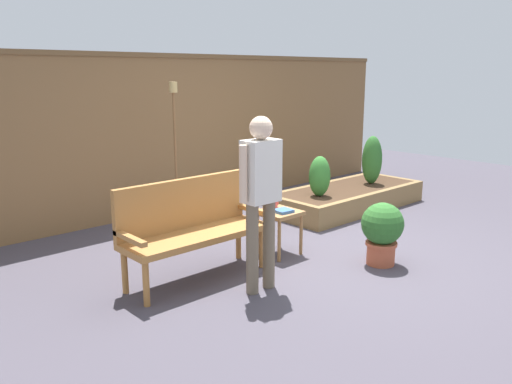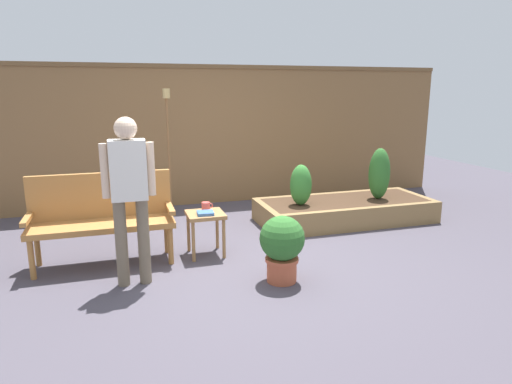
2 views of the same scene
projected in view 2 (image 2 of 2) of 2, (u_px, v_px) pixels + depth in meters
name	position (u px, v px, depth m)	size (l,w,h in m)	color
ground_plane	(244.00, 259.00, 4.86)	(14.00, 14.00, 0.00)	#47424C
fence_back	(198.00, 135.00, 7.03)	(8.40, 0.14, 2.16)	brown
garden_bench	(102.00, 212.00, 4.69)	(1.44, 0.48, 0.94)	#A87038
side_table	(205.00, 220.00, 4.92)	(0.40, 0.40, 0.48)	#9E7042
cup_on_table	(206.00, 206.00, 5.02)	(0.13, 0.09, 0.08)	#CC4C47
book_on_table	(205.00, 213.00, 4.83)	(0.17, 0.17, 0.03)	#38609E
potted_boxwood	(282.00, 245.00, 4.23)	(0.43, 0.43, 0.64)	#B75638
raised_planter_bed	(345.00, 210.00, 6.25)	(2.40, 1.00, 0.30)	olive
shrub_near_bench	(301.00, 185.00, 5.89)	(0.28, 0.28, 0.54)	brown
shrub_far_corner	(379.00, 174.00, 6.21)	(0.29, 0.29, 0.71)	brown
tiki_torch	(168.00, 131.00, 6.23)	(0.10, 0.10, 1.80)	brown
person_by_bench	(129.00, 187.00, 4.05)	(0.47, 0.20, 1.56)	#70604C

